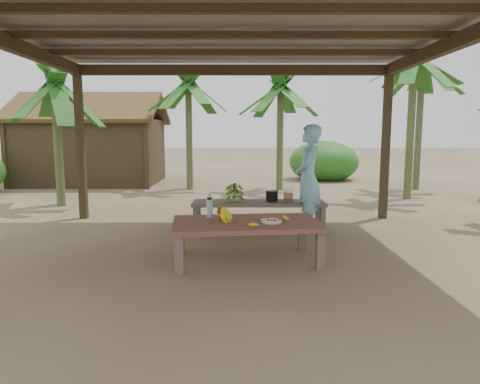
{
  "coord_description": "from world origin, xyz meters",
  "views": [
    {
      "loc": [
        0.1,
        -5.58,
        1.58
      ],
      "look_at": [
        0.12,
        0.08,
        0.8
      ],
      "focal_mm": 32.0,
      "sensor_mm": 36.0,
      "label": 1
    }
  ],
  "objects_px": {
    "bench": "(259,205)",
    "cooking_pot": "(272,196)",
    "work_table": "(246,227)",
    "plate": "(271,221)",
    "ripe_banana_bunch": "(219,213)",
    "woman": "(308,178)",
    "water_flask": "(210,208)"
  },
  "relations": [
    {
      "from": "ripe_banana_bunch",
      "to": "cooking_pot",
      "type": "bearing_deg",
      "value": 66.47
    },
    {
      "from": "woman",
      "to": "cooking_pot",
      "type": "bearing_deg",
      "value": -93.88
    },
    {
      "from": "cooking_pot",
      "to": "woman",
      "type": "relative_size",
      "value": 0.12
    },
    {
      "from": "bench",
      "to": "plate",
      "type": "bearing_deg",
      "value": -88.23
    },
    {
      "from": "ripe_banana_bunch",
      "to": "cooking_pot",
      "type": "xyz_separation_m",
      "value": [
        0.8,
        1.83,
        -0.06
      ]
    },
    {
      "from": "bench",
      "to": "ripe_banana_bunch",
      "type": "relative_size",
      "value": 7.12
    },
    {
      "from": "bench",
      "to": "woman",
      "type": "bearing_deg",
      "value": -12.08
    },
    {
      "from": "bench",
      "to": "plate",
      "type": "xyz_separation_m",
      "value": [
        0.06,
        -1.93,
        0.12
      ]
    },
    {
      "from": "work_table",
      "to": "bench",
      "type": "relative_size",
      "value": 0.86
    },
    {
      "from": "plate",
      "to": "water_flask",
      "type": "xyz_separation_m",
      "value": [
        -0.78,
        0.35,
        0.11
      ]
    },
    {
      "from": "bench",
      "to": "woman",
      "type": "distance_m",
      "value": 0.93
    },
    {
      "from": "work_table",
      "to": "water_flask",
      "type": "distance_m",
      "value": 0.58
    },
    {
      "from": "work_table",
      "to": "ripe_banana_bunch",
      "type": "distance_m",
      "value": 0.37
    },
    {
      "from": "work_table",
      "to": "plate",
      "type": "bearing_deg",
      "value": -20.58
    },
    {
      "from": "work_table",
      "to": "water_flask",
      "type": "xyz_separation_m",
      "value": [
        -0.47,
        0.27,
        0.19
      ]
    },
    {
      "from": "cooking_pot",
      "to": "woman",
      "type": "height_order",
      "value": "woman"
    },
    {
      "from": "bench",
      "to": "ripe_banana_bunch",
      "type": "distance_m",
      "value": 1.92
    },
    {
      "from": "plate",
      "to": "ripe_banana_bunch",
      "type": "bearing_deg",
      "value": 170.47
    },
    {
      "from": "bench",
      "to": "plate",
      "type": "height_order",
      "value": "plate"
    },
    {
      "from": "bench",
      "to": "cooking_pot",
      "type": "xyz_separation_m",
      "value": [
        0.22,
        0.01,
        0.14
      ]
    },
    {
      "from": "plate",
      "to": "woman",
      "type": "height_order",
      "value": "woman"
    },
    {
      "from": "water_flask",
      "to": "cooking_pot",
      "type": "xyz_separation_m",
      "value": [
        0.93,
        1.59,
        -0.09
      ]
    },
    {
      "from": "cooking_pot",
      "to": "ripe_banana_bunch",
      "type": "bearing_deg",
      "value": -113.53
    },
    {
      "from": "bench",
      "to": "water_flask",
      "type": "height_order",
      "value": "water_flask"
    },
    {
      "from": "cooking_pot",
      "to": "woman",
      "type": "bearing_deg",
      "value": -17.37
    },
    {
      "from": "cooking_pot",
      "to": "bench",
      "type": "bearing_deg",
      "value": -177.24
    },
    {
      "from": "water_flask",
      "to": "cooking_pot",
      "type": "distance_m",
      "value": 1.84
    },
    {
      "from": "water_flask",
      "to": "cooking_pot",
      "type": "bearing_deg",
      "value": 59.55
    },
    {
      "from": "cooking_pot",
      "to": "woman",
      "type": "xyz_separation_m",
      "value": [
        0.57,
        -0.18,
        0.33
      ]
    },
    {
      "from": "ripe_banana_bunch",
      "to": "woman",
      "type": "xyz_separation_m",
      "value": [
        1.37,
        1.65,
        0.27
      ]
    },
    {
      "from": "work_table",
      "to": "ripe_banana_bunch",
      "type": "bearing_deg",
      "value": 168.82
    },
    {
      "from": "woman",
      "to": "bench",
      "type": "bearing_deg",
      "value": -88.48
    }
  ]
}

